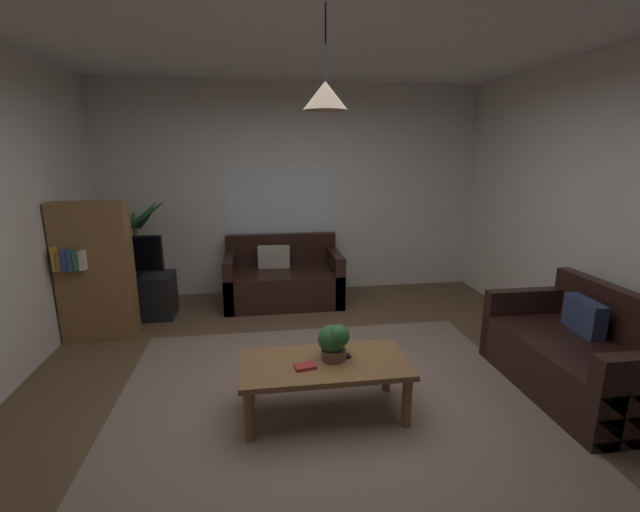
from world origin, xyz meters
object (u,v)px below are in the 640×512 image
coffee_table (325,370)px  tv_stand (134,296)px  tv (129,256)px  potted_plant_on_table (334,341)px  couch_right_side (579,358)px  potted_palm_corner (137,254)px  book_on_table_0 (305,366)px  couch_under_window (283,281)px  remote_on_table_0 (339,357)px  bookshelf_corner (95,272)px  pendant_lamp (325,95)px

coffee_table → tv_stand: tv_stand is taller
coffee_table → tv: tv is taller
tv_stand → coffee_table: bearing=-49.3°
coffee_table → potted_plant_on_table: bearing=23.7°
couch_right_side → potted_palm_corner: (-3.95, 2.59, 0.37)m
tv → potted_palm_corner: (-0.03, 0.45, -0.09)m
tv → potted_palm_corner: potted_palm_corner is taller
couch_right_side → potted_plant_on_table: size_ratio=5.23×
potted_palm_corner → couch_right_side: bearing=-33.3°
book_on_table_0 → tv_stand: (-1.72, 2.24, -0.17)m
potted_palm_corner → couch_under_window: bearing=-5.0°
couch_under_window → potted_plant_on_table: 2.45m
book_on_table_0 → couch_right_side: bearing=2.2°
couch_right_side → tv: size_ratio=1.94×
potted_plant_on_table → remote_on_table_0: bearing=11.6°
tv_stand → potted_palm_corner: potted_palm_corner is taller
couch_under_window → bookshelf_corner: size_ratio=1.02×
couch_under_window → coffee_table: bearing=-86.7°
bookshelf_corner → pendant_lamp: 3.02m
potted_plant_on_table → pendant_lamp: size_ratio=0.45×
book_on_table_0 → bookshelf_corner: size_ratio=0.10×
couch_under_window → bookshelf_corner: bearing=-156.6°
coffee_table → tv: bearing=130.9°
couch_under_window → potted_palm_corner: potted_palm_corner is taller
book_on_table_0 → pendant_lamp: 1.79m
couch_under_window → tv: tv is taller
book_on_table_0 → tv: tv is taller
coffee_table → tv_stand: bearing=130.7°
couch_under_window → book_on_table_0: couch_under_window is taller
book_on_table_0 → bookshelf_corner: bookshelf_corner is taller
coffee_table → couch_right_side: bearing=0.5°
book_on_table_0 → tv: bearing=127.8°
tv_stand → pendant_lamp: size_ratio=1.49×
book_on_table_0 → remote_on_table_0: 0.28m
couch_under_window → couch_right_side: same height
book_on_table_0 → bookshelf_corner: (-1.91, 1.69, 0.28)m
tv → bookshelf_corner: 0.56m
potted_plant_on_table → bookshelf_corner: 2.66m
coffee_table → potted_plant_on_table: size_ratio=4.42×
coffee_table → tv_stand: (-1.87, 2.18, -0.10)m
couch_right_side → tv: tv is taller
potted_plant_on_table → tv_stand: 2.91m
coffee_table → remote_on_table_0: size_ratio=7.48×
coffee_table → remote_on_table_0: remote_on_table_0 is taller
book_on_table_0 → potted_plant_on_table: 0.28m
remote_on_table_0 → potted_plant_on_table: potted_plant_on_table is taller
couch_under_window → potted_plant_on_table: size_ratio=5.28×
remote_on_table_0 → bookshelf_corner: bearing=-128.1°
couch_under_window → potted_palm_corner: bearing=175.0°
couch_right_side → tv: (-3.91, 2.14, 0.46)m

